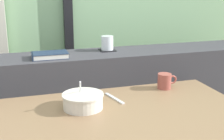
{
  "coord_description": "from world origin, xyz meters",
  "views": [
    {
      "loc": [
        -0.39,
        -1.31,
        1.26
      ],
      "look_at": [
        0.12,
        0.36,
        0.77
      ],
      "focal_mm": 49.31,
      "sensor_mm": 36.0,
      "label": 1
    }
  ],
  "objects": [
    {
      "name": "juice_glass",
      "position": [
        0.16,
        0.6,
        0.88
      ],
      "size": [
        0.08,
        0.08,
        0.09
      ],
      "color": "white",
      "rests_on": "coaster_square"
    },
    {
      "name": "dark_console_ledge",
      "position": [
        0.0,
        0.55,
        0.42
      ],
      "size": [
        2.8,
        0.32,
        0.83
      ],
      "primitive_type": "cube",
      "color": "#38383D",
      "rests_on": "ground"
    },
    {
      "name": "coaster_square",
      "position": [
        0.16,
        0.6,
        0.84
      ],
      "size": [
        0.1,
        0.1,
        0.0
      ],
      "primitive_type": "cube",
      "color": "black",
      "rests_on": "dark_console_ledge"
    },
    {
      "name": "soup_bowl",
      "position": [
        -0.13,
        0.02,
        0.73
      ],
      "size": [
        0.2,
        0.2,
        0.14
      ],
      "color": "silver",
      "rests_on": "breakfast_table"
    },
    {
      "name": "ceramic_mug",
      "position": [
        0.37,
        0.17,
        0.74
      ],
      "size": [
        0.11,
        0.08,
        0.08
      ],
      "color": "#9E4C42",
      "rests_on": "breakfast_table"
    },
    {
      "name": "breakfast_table",
      "position": [
        -0.02,
        -0.09,
        0.6
      ],
      "size": [
        1.29,
        0.71,
        0.69
      ],
      "color": "brown",
      "rests_on": "ground"
    },
    {
      "name": "fork_utensil",
      "position": [
        0.05,
        0.1,
        0.7
      ],
      "size": [
        0.06,
        0.17,
        0.01
      ],
      "primitive_type": "cube",
      "rotation": [
        0.0,
        0.0,
        0.25
      ],
      "color": "silver",
      "rests_on": "breakfast_table"
    },
    {
      "name": "closed_book",
      "position": [
        -0.22,
        0.51,
        0.85
      ],
      "size": [
        0.21,
        0.13,
        0.03
      ],
      "color": "#1E2D47",
      "rests_on": "dark_console_ledge"
    }
  ]
}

